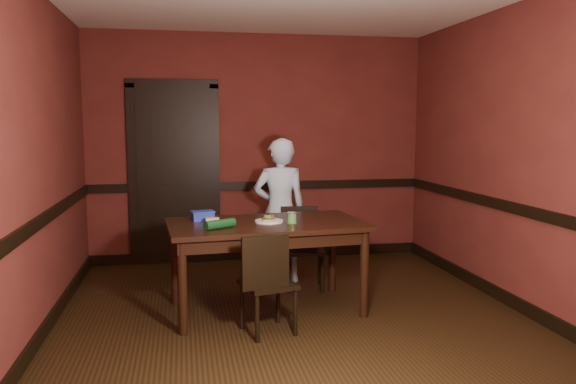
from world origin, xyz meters
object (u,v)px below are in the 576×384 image
object	(u,v)px
chair_near	(268,282)
food_tub	(203,216)
chair_far	(305,249)
sauce_jar	(292,218)
cheese_saucer	(212,221)
sandwich_plate	(269,220)
dining_table	(266,266)
person	(280,211)

from	to	relation	value
chair_near	food_tub	xyz separation A→B (m)	(-0.47, 0.73, 0.43)
chair_far	sauce_jar	xyz separation A→B (m)	(-0.27, -0.68, 0.44)
cheese_saucer	food_tub	size ratio (longest dim) A/B	0.67
sandwich_plate	sauce_jar	bearing A→B (deg)	-26.54
cheese_saucer	dining_table	bearing A→B (deg)	-3.36
person	sauce_jar	distance (m)	0.99
chair_near	person	size ratio (longest dim) A/B	0.54
person	sandwich_plate	world-z (taller)	person
chair_far	person	xyz separation A→B (m)	(-0.20, 0.31, 0.34)
chair_far	sandwich_plate	bearing A→B (deg)	-118.32
cheese_saucer	food_tub	bearing A→B (deg)	114.88
person	sandwich_plate	bearing A→B (deg)	75.32
person	food_tub	bearing A→B (deg)	41.43
dining_table	person	size ratio (longest dim) A/B	1.13
chair_far	cheese_saucer	distance (m)	1.16
dining_table	sauce_jar	distance (m)	0.50
chair_near	cheese_saucer	distance (m)	0.80
person	cheese_saucer	xyz separation A→B (m)	(-0.74, -0.86, 0.06)
chair_far	person	distance (m)	0.51
dining_table	food_tub	bearing A→B (deg)	155.45
dining_table	sandwich_plate	size ratio (longest dim) A/B	6.82
person	cheese_saucer	distance (m)	1.14
chair_near	sandwich_plate	xyz separation A→B (m)	(0.09, 0.53, 0.40)
food_tub	cheese_saucer	bearing A→B (deg)	-76.75
chair_far	sandwich_plate	xyz separation A→B (m)	(-0.46, -0.58, 0.41)
dining_table	chair_near	world-z (taller)	chair_near
chair_far	cheese_saucer	xyz separation A→B (m)	(-0.94, -0.55, 0.41)
cheese_saucer	person	bearing A→B (deg)	49.21
sauce_jar	cheese_saucer	world-z (taller)	sauce_jar
dining_table	sandwich_plate	bearing A→B (deg)	-22.88
sauce_jar	person	bearing A→B (deg)	86.09
chair_far	sandwich_plate	size ratio (longest dim) A/B	3.27
dining_table	chair_far	xyz separation A→B (m)	(0.48, 0.57, 0.01)
food_tub	chair_far	bearing A→B (deg)	8.90
sandwich_plate	food_tub	size ratio (longest dim) A/B	1.11
chair_near	person	world-z (taller)	person
sandwich_plate	food_tub	bearing A→B (deg)	160.39
sandwich_plate	food_tub	world-z (taller)	food_tub
chair_near	person	xyz separation A→B (m)	(0.34, 1.42, 0.34)
chair_far	chair_near	bearing A→B (deg)	-106.45
chair_near	sandwich_plate	distance (m)	0.67
cheese_saucer	chair_near	bearing A→B (deg)	-54.85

